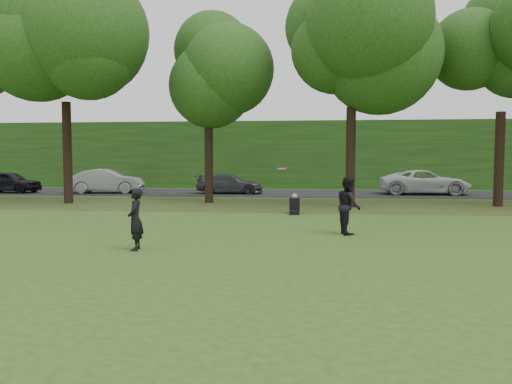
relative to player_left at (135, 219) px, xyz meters
The scene contains 10 objects.
ground 2.45m from the player_left, 20.80° to the right, with size 120.00×120.00×0.00m, color #304816.
leaf_litter 12.39m from the player_left, 79.87° to the left, with size 60.00×7.00×0.01m, color #423717.
street 20.31m from the player_left, 83.85° to the left, with size 70.00×7.00×0.02m, color black.
far_hedge 26.32m from the player_left, 85.25° to the left, with size 70.00×3.00×5.00m, color #1D4012.
player_left is the anchor object (origin of this frame).
player_right 6.36m from the player_left, 30.47° to the left, with size 0.85×0.66×1.74m, color black.
parked_cars 19.49m from the player_left, 83.36° to the left, with size 38.89×3.58×1.54m.
frisbee 4.24m from the player_left, 29.26° to the left, with size 0.36×0.36×0.04m.
seated_person 9.26m from the player_left, 66.47° to the left, with size 0.43×0.74×0.83m.
tree_line 14.14m from the player_left, 81.39° to the left, with size 55.30×7.90×12.31m.
Camera 1 is at (2.17, -11.13, 2.32)m, focal length 35.00 mm.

